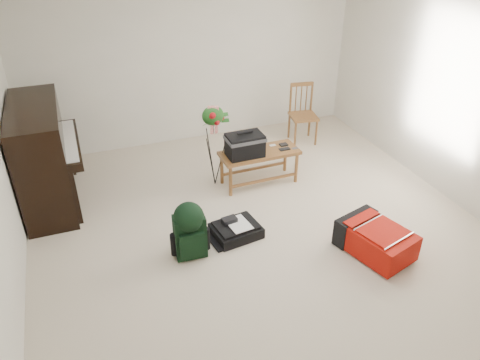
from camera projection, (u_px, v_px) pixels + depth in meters
name	position (u px, v px, depth m)	size (l,w,h in m)	color
floor	(264.00, 236.00, 5.26)	(5.00, 5.50, 0.01)	beige
ceiling	(272.00, 2.00, 3.97)	(5.00, 5.50, 0.01)	white
wall_back	(192.00, 59.00, 6.82)	(5.00, 0.04, 2.50)	silver
wall_right	(467.00, 102.00, 5.37)	(0.04, 5.50, 2.50)	silver
piano	(44.00, 158.00, 5.58)	(0.71, 1.50, 1.25)	black
bench	(249.00, 147.00, 5.91)	(1.03, 0.43, 0.79)	brown
dining_chair	(302.00, 114.00, 7.13)	(0.45, 0.45, 0.90)	brown
red_suitcase	(373.00, 237.00, 4.97)	(0.69, 0.87, 0.32)	red
black_duffel	(236.00, 230.00, 5.23)	(0.56, 0.48, 0.21)	black
green_backpack	(190.00, 228.00, 4.80)	(0.34, 0.31, 0.64)	black
flower_stand	(214.00, 147.00, 5.94)	(0.44, 0.44, 1.13)	black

